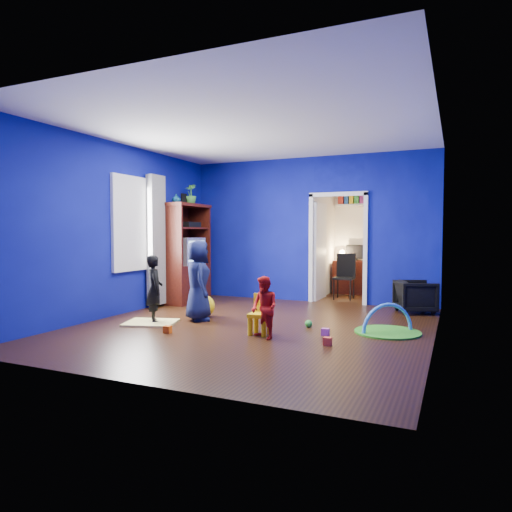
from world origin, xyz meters
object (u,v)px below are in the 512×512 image
at_px(kid_chair, 260,316).
at_px(study_desk, 353,277).
at_px(toddler_red, 264,308).
at_px(armchair, 415,297).
at_px(child_navy, 198,280).
at_px(vase, 176,198).
at_px(folding_chair, 344,277).
at_px(hopper_ball, 204,306).
at_px(crt_tv, 187,251).
at_px(tv_armoire, 185,253).
at_px(child_black, 154,289).
at_px(play_mat, 387,332).

xyz_separation_m(kid_chair, study_desk, (0.30, 4.68, 0.12)).
height_order(toddler_red, study_desk, toddler_red).
height_order(armchair, study_desk, study_desk).
relative_size(armchair, toddler_red, 0.76).
distance_m(child_navy, study_desk, 4.45).
xyz_separation_m(vase, folding_chair, (2.82, 1.96, -1.59)).
bearing_deg(hopper_ball, crt_tv, 131.35).
distance_m(armchair, tv_armoire, 4.41).
relative_size(child_black, vase, 5.95).
height_order(toddler_red, tv_armoire, tv_armoire).
relative_size(hopper_ball, kid_chair, 0.74).
bearing_deg(hopper_ball, child_black, -125.45).
xyz_separation_m(child_navy, folding_chair, (1.60, 3.19, -0.18)).
distance_m(vase, tv_armoire, 1.11).
distance_m(vase, study_desk, 4.39).
xyz_separation_m(child_black, crt_tv, (-0.65, 1.96, 0.50)).
xyz_separation_m(child_black, play_mat, (3.41, 0.69, -0.51)).
xyz_separation_m(armchair, crt_tv, (-4.28, -0.56, 0.74)).
xyz_separation_m(child_black, study_desk, (2.13, 4.57, -0.15)).
bearing_deg(study_desk, armchair, -53.94).
distance_m(toddler_red, hopper_ball, 1.80).
bearing_deg(vase, toddler_red, -36.44).
distance_m(toddler_red, kid_chair, 0.30).
bearing_deg(hopper_ball, armchair, 30.28).
bearing_deg(folding_chair, child_black, -120.51).
height_order(armchair, tv_armoire, tv_armoire).
bearing_deg(child_navy, kid_chair, -150.95).
bearing_deg(vase, folding_chair, 34.74).
bearing_deg(play_mat, tv_armoire, 162.89).
bearing_deg(armchair, hopper_ball, 96.46).
bearing_deg(play_mat, crt_tv, 162.74).
distance_m(hopper_ball, kid_chair, 1.56).
height_order(hopper_ball, folding_chair, folding_chair).
height_order(study_desk, folding_chair, folding_chair).
height_order(vase, folding_chair, vase).
height_order(toddler_red, hopper_ball, toddler_red).
bearing_deg(tv_armoire, toddler_red, -40.40).
bearing_deg(child_black, folding_chair, -74.82).
xyz_separation_m(toddler_red, hopper_ball, (-1.50, 0.98, -0.23)).
relative_size(child_navy, vase, 7.23).
relative_size(armchair, child_black, 0.60).
bearing_deg(hopper_ball, play_mat, 0.43).
distance_m(child_black, crt_tv, 2.12).
bearing_deg(study_desk, folding_chair, -90.00).
xyz_separation_m(vase, hopper_ball, (1.17, -0.98, -1.86)).
bearing_deg(folding_chair, kid_chair, -94.68).
bearing_deg(toddler_red, folding_chair, 120.49).
xyz_separation_m(child_black, child_navy, (0.53, 0.42, 0.11)).
bearing_deg(armchair, crt_tv, 73.57).
distance_m(crt_tv, hopper_ball, 1.90).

